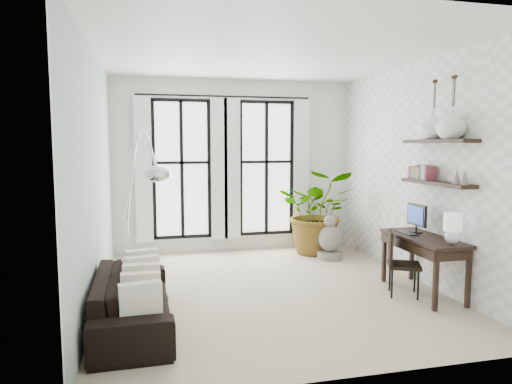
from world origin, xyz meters
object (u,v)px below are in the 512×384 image
object	(u,v)px
plant	(318,212)
desk	(425,241)
desk_chair	(398,259)
sofa	(133,300)
arc_lamp	(140,170)
buddha	(330,240)

from	to	relation	value
plant	desk	world-z (taller)	plant
plant	desk_chair	distance (m)	2.49
sofa	desk	bearing A→B (deg)	-87.95
desk_chair	arc_lamp	xyz separation A→B (m)	(-3.31, 0.44, 1.21)
sofa	buddha	distance (m)	4.00
sofa	desk_chair	size ratio (longest dim) A/B	2.35
plant	desk_chair	world-z (taller)	plant
plant	sofa	bearing A→B (deg)	-139.54
plant	arc_lamp	world-z (taller)	arc_lamp
plant	arc_lamp	size ratio (longest dim) A/B	0.71
sofa	plant	distance (m)	4.27
plant	desk	distance (m)	2.62
desk	buddha	world-z (taller)	desk
plant	desk	xyz separation A→B (m)	(0.52, -2.57, -0.04)
sofa	arc_lamp	bearing A→B (deg)	-8.79
arc_lamp	buddha	bearing A→B (deg)	26.37
sofa	desk	distance (m)	3.78
desk_chair	arc_lamp	world-z (taller)	arc_lamp
arc_lamp	buddha	xyz separation A→B (m)	(3.17, 1.57, -1.37)
desk_chair	buddha	world-z (taller)	desk_chair
desk	buddha	bearing A→B (deg)	102.57
desk	arc_lamp	size ratio (longest dim) A/B	0.61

